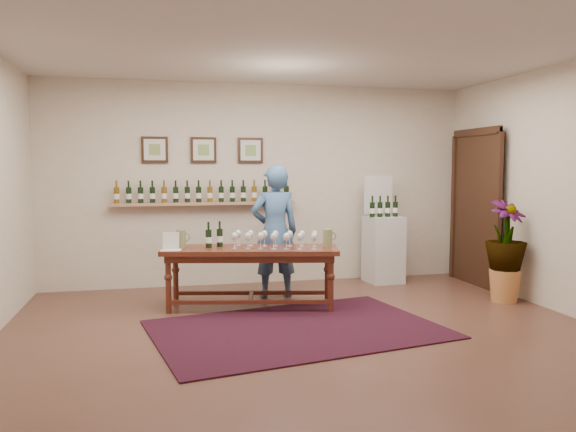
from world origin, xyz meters
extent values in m
plane|color=#553325|center=(0.00, 0.00, 0.00)|extent=(6.00, 6.00, 0.00)
plane|color=beige|center=(0.00, 2.50, 1.40)|extent=(6.00, 0.00, 6.00)
plane|color=beige|center=(0.00, -2.50, 1.40)|extent=(6.00, 0.00, 6.00)
plane|color=beige|center=(3.00, 0.00, 1.40)|extent=(0.00, 5.00, 5.00)
plane|color=beige|center=(0.00, 0.00, 2.80)|extent=(6.00, 6.00, 0.00)
cube|color=tan|center=(-0.80, 2.41, 1.15)|extent=(2.50, 0.16, 0.04)
cube|color=black|center=(2.94, 1.70, 1.05)|extent=(0.10, 1.00, 2.10)
cube|color=#311B10|center=(2.89, 1.70, 1.05)|extent=(0.04, 1.12, 2.22)
cube|color=#311B10|center=(-1.45, 2.48, 1.88)|extent=(0.35, 0.03, 0.35)
cube|color=silver|center=(-1.45, 2.46, 1.88)|extent=(0.28, 0.01, 0.28)
cube|color=#7D9E4F|center=(-1.45, 2.45, 1.88)|extent=(0.15, 0.00, 0.15)
cube|color=#311B10|center=(-0.80, 2.48, 1.88)|extent=(0.35, 0.03, 0.35)
cube|color=silver|center=(-0.80, 2.46, 1.88)|extent=(0.28, 0.01, 0.28)
cube|color=#7D9E4F|center=(-0.80, 2.45, 1.88)|extent=(0.15, 0.00, 0.15)
cube|color=#311B10|center=(-0.15, 2.48, 1.88)|extent=(0.35, 0.03, 0.35)
cube|color=silver|center=(-0.15, 2.46, 1.88)|extent=(0.28, 0.01, 0.28)
cube|color=#7D9E4F|center=(-0.15, 2.45, 1.88)|extent=(0.15, 0.00, 0.15)
cube|color=#4A0D0D|center=(-0.07, 0.10, 0.01)|extent=(3.13, 2.38, 0.02)
cube|color=#432210|center=(-0.38, 1.08, 0.69)|extent=(2.10, 1.05, 0.05)
cube|color=#432210|center=(-0.38, 1.08, 0.62)|extent=(1.97, 0.92, 0.09)
cylinder|color=#432210|center=(-1.32, 1.05, 0.33)|extent=(0.08, 0.08, 0.66)
cylinder|color=#432210|center=(0.47, 0.67, 0.33)|extent=(0.08, 0.08, 0.66)
cylinder|color=#432210|center=(-1.23, 1.50, 0.33)|extent=(0.08, 0.08, 0.66)
cylinder|color=#432210|center=(0.56, 1.12, 0.33)|extent=(0.08, 0.08, 0.66)
cube|color=#432210|center=(-0.43, 0.86, 0.13)|extent=(1.80, 0.43, 0.05)
cube|color=#432210|center=(-0.33, 1.31, 0.13)|extent=(1.80, 0.43, 0.05)
cube|color=#432210|center=(-0.38, 1.08, 0.13)|extent=(0.14, 0.46, 0.05)
cube|color=silver|center=(-1.29, 1.10, 0.82)|extent=(0.25, 0.19, 0.20)
cube|color=silver|center=(1.71, 2.14, 0.47)|extent=(0.51, 0.51, 0.95)
cube|color=silver|center=(1.68, 2.27, 1.25)|extent=(0.44, 0.06, 0.61)
cone|color=#C37B41|center=(2.70, 0.69, 0.20)|extent=(0.37, 0.37, 0.40)
imported|color=#1E3E19|center=(2.70, 0.69, 0.74)|extent=(0.72, 0.72, 0.69)
imported|color=#3C6290|center=(0.01, 1.58, 0.84)|extent=(0.62, 0.41, 1.67)
camera|label=1|loc=(-1.42, -5.30, 1.65)|focal=35.00mm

